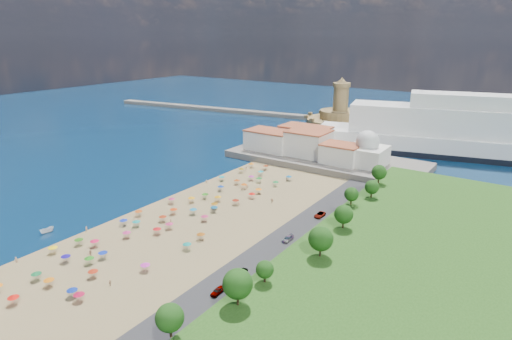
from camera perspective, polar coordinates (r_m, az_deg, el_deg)
The scene contains 13 objects.
ground at distance 147.51m, azimuth -6.81°, elevation -5.14°, with size 700.00×700.00×0.00m, color #071938.
terrace at distance 200.06m, azimuth 9.23°, elevation 1.39°, with size 90.00×36.00×3.00m, color #59544C.
jetty at distance 239.85m, azimuth 8.10°, elevation 4.10°, with size 18.00×70.00×2.40m, color #59544C.
breakwater at distance 328.80m, azimuth -3.83°, elevation 7.94°, with size 200.00×7.00×2.60m, color #59544C.
waterfront_buildings at distance 204.58m, azimuth 6.09°, elevation 3.73°, with size 57.00×29.00×11.00m.
domed_building at distance 189.02m, azimuth 14.55°, elevation 2.43°, with size 16.00×16.00×15.00m.
fortress at distance 265.35m, azimuth 11.08°, elevation 6.47°, with size 40.00×40.00×32.40m.
cruise_ship at distance 231.61m, azimuth 29.19°, elevation 3.97°, with size 168.85×64.45×36.69m.
beach_parasols at distance 140.35m, azimuth -10.21°, elevation -5.58°, with size 32.36×115.45×2.20m.
beachgoers at distance 147.24m, azimuth -7.39°, elevation -4.74°, with size 34.61×98.51×1.89m.
moored_boats at distance 139.45m, azimuth -28.99°, elevation -8.43°, with size 4.22×22.58×1.64m.
parked_cars at distance 121.72m, azimuth 3.70°, elevation -9.51°, with size 2.38×56.49×1.39m.
hillside_trees at distance 110.45m, azimuth 8.03°, elevation -7.57°, with size 14.41×105.41×7.71m.
Camera 1 is at (90.62, -101.47, 57.02)m, focal length 30.00 mm.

